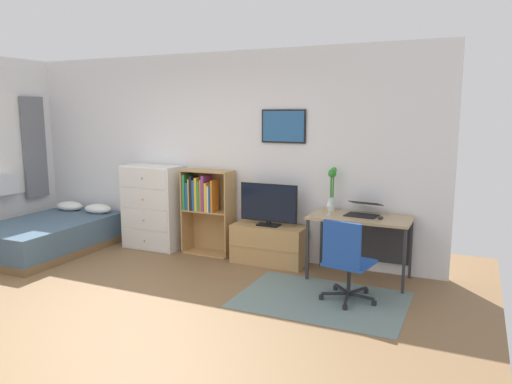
{
  "coord_description": "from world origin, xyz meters",
  "views": [
    {
      "loc": [
        3.26,
        -3.31,
        1.91
      ],
      "look_at": [
        1.04,
        1.5,
        1.03
      ],
      "focal_mm": 33.85,
      "sensor_mm": 36.0,
      "label": 1
    }
  ],
  "objects_px": {
    "wine_glass": "(329,203)",
    "desk": "(362,226)",
    "bed": "(49,235)",
    "television": "(269,205)",
    "office_chair": "(346,259)",
    "tv_stand": "(269,244)",
    "computer_mouse": "(381,218)",
    "bamboo_vase": "(332,186)",
    "laptop": "(364,210)",
    "dresser": "(153,207)",
    "bookshelf": "(204,203)"
  },
  "relations": [
    {
      "from": "wine_glass",
      "to": "desk",
      "type": "bearing_deg",
      "value": 22.96
    },
    {
      "from": "bed",
      "to": "television",
      "type": "bearing_deg",
      "value": 12.05
    },
    {
      "from": "bed",
      "to": "office_chair",
      "type": "xyz_separation_m",
      "value": [
        4.22,
        -0.11,
        0.23
      ]
    },
    {
      "from": "bed",
      "to": "wine_glass",
      "type": "height_order",
      "value": "wine_glass"
    },
    {
      "from": "tv_stand",
      "to": "computer_mouse",
      "type": "relative_size",
      "value": 9.04
    },
    {
      "from": "television",
      "to": "bamboo_vase",
      "type": "height_order",
      "value": "bamboo_vase"
    },
    {
      "from": "office_chair",
      "to": "laptop",
      "type": "distance_m",
      "value": 0.93
    },
    {
      "from": "bamboo_vase",
      "to": "office_chair",
      "type": "bearing_deg",
      "value": -65.9
    },
    {
      "from": "bed",
      "to": "dresser",
      "type": "xyz_separation_m",
      "value": [
        1.23,
        0.74,
        0.37
      ]
    },
    {
      "from": "bookshelf",
      "to": "laptop",
      "type": "relative_size",
      "value": 2.75
    },
    {
      "from": "bookshelf",
      "to": "tv_stand",
      "type": "distance_m",
      "value": 1.07
    },
    {
      "from": "television",
      "to": "bamboo_vase",
      "type": "relative_size",
      "value": 1.45
    },
    {
      "from": "wine_glass",
      "to": "laptop",
      "type": "bearing_deg",
      "value": 24.89
    },
    {
      "from": "wine_glass",
      "to": "dresser",
      "type": "bearing_deg",
      "value": 176.52
    },
    {
      "from": "office_chair",
      "to": "laptop",
      "type": "height_order",
      "value": "laptop"
    },
    {
      "from": "tv_stand",
      "to": "bamboo_vase",
      "type": "bearing_deg",
      "value": 7.98
    },
    {
      "from": "bookshelf",
      "to": "office_chair",
      "type": "distance_m",
      "value": 2.38
    },
    {
      "from": "bookshelf",
      "to": "wine_glass",
      "type": "height_order",
      "value": "bookshelf"
    },
    {
      "from": "tv_stand",
      "to": "television",
      "type": "distance_m",
      "value": 0.51
    },
    {
      "from": "tv_stand",
      "to": "desk",
      "type": "xyz_separation_m",
      "value": [
        1.18,
        -0.03,
        0.36
      ]
    },
    {
      "from": "dresser",
      "to": "computer_mouse",
      "type": "bearing_deg",
      "value": -2.41
    },
    {
      "from": "desk",
      "to": "office_chair",
      "type": "distance_m",
      "value": 0.86
    },
    {
      "from": "dresser",
      "to": "wine_glass",
      "type": "relative_size",
      "value": 6.55
    },
    {
      "from": "office_chair",
      "to": "bamboo_vase",
      "type": "height_order",
      "value": "bamboo_vase"
    },
    {
      "from": "laptop",
      "to": "bamboo_vase",
      "type": "distance_m",
      "value": 0.49
    },
    {
      "from": "bamboo_vase",
      "to": "tv_stand",
      "type": "bearing_deg",
      "value": -172.02
    },
    {
      "from": "bed",
      "to": "computer_mouse",
      "type": "distance_m",
      "value": 4.49
    },
    {
      "from": "dresser",
      "to": "television",
      "type": "height_order",
      "value": "dresser"
    },
    {
      "from": "wine_glass",
      "to": "television",
      "type": "bearing_deg",
      "value": 169.61
    },
    {
      "from": "dresser",
      "to": "tv_stand",
      "type": "relative_size",
      "value": 1.25
    },
    {
      "from": "bed",
      "to": "computer_mouse",
      "type": "relative_size",
      "value": 18.88
    },
    {
      "from": "computer_mouse",
      "to": "bamboo_vase",
      "type": "height_order",
      "value": "bamboo_vase"
    },
    {
      "from": "computer_mouse",
      "to": "wine_glass",
      "type": "distance_m",
      "value": 0.6
    },
    {
      "from": "bookshelf",
      "to": "tv_stand",
      "type": "height_order",
      "value": "bookshelf"
    },
    {
      "from": "television",
      "to": "computer_mouse",
      "type": "xyz_separation_m",
      "value": [
        1.41,
        -0.13,
        -0.01
      ]
    },
    {
      "from": "television",
      "to": "wine_glass",
      "type": "xyz_separation_m",
      "value": [
        0.83,
        -0.15,
        0.11
      ]
    },
    {
      "from": "television",
      "to": "office_chair",
      "type": "xyz_separation_m",
      "value": [
        1.21,
        -0.85,
        -0.3
      ]
    },
    {
      "from": "office_chair",
      "to": "wine_glass",
      "type": "xyz_separation_m",
      "value": [
        -0.39,
        0.7,
        0.42
      ]
    },
    {
      "from": "bookshelf",
      "to": "television",
      "type": "relative_size",
      "value": 1.51
    },
    {
      "from": "bed",
      "to": "computer_mouse",
      "type": "xyz_separation_m",
      "value": [
        4.42,
        0.61,
        0.53
      ]
    },
    {
      "from": "computer_mouse",
      "to": "desk",
      "type": "bearing_deg",
      "value": 151.99
    },
    {
      "from": "office_chair",
      "to": "wine_glass",
      "type": "height_order",
      "value": "wine_glass"
    },
    {
      "from": "bookshelf",
      "to": "wine_glass",
      "type": "relative_size",
      "value": 6.38
    },
    {
      "from": "tv_stand",
      "to": "bamboo_vase",
      "type": "height_order",
      "value": "bamboo_vase"
    },
    {
      "from": "desk",
      "to": "bookshelf",
      "type": "bearing_deg",
      "value": 178.15
    },
    {
      "from": "bookshelf",
      "to": "desk",
      "type": "xyz_separation_m",
      "value": [
        2.15,
        -0.07,
        -0.1
      ]
    },
    {
      "from": "laptop",
      "to": "wine_glass",
      "type": "height_order",
      "value": "wine_glass"
    },
    {
      "from": "tv_stand",
      "to": "office_chair",
      "type": "relative_size",
      "value": 1.09
    },
    {
      "from": "dresser",
      "to": "desk",
      "type": "relative_size",
      "value": 1.04
    },
    {
      "from": "office_chair",
      "to": "computer_mouse",
      "type": "height_order",
      "value": "office_chair"
    }
  ]
}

